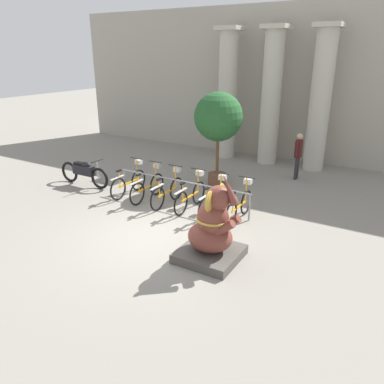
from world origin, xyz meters
The scene contains 16 objects.
ground_plane centered at (0.00, 0.00, 0.00)m, with size 60.00×60.00×0.00m, color gray.
building_facade centered at (0.00, 8.60, 3.00)m, with size 20.00×0.20×6.00m.
column_left centered at (-1.85, 7.60, 2.62)m, with size 0.94×0.94×5.16m.
column_middle centered at (0.00, 7.60, 2.62)m, with size 0.94×0.94×5.16m.
column_right centered at (1.85, 7.60, 2.62)m, with size 0.94×0.94×5.16m.
bike_rack centered at (-0.57, 1.95, 0.62)m, with size 4.33×0.05×0.77m.
bicycle_0 centered at (-2.44, 1.87, 0.42)m, with size 0.48×1.68×1.09m.
bicycle_1 centered at (-1.69, 1.84, 0.42)m, with size 0.48×1.68×1.09m.
bicycle_2 centered at (-0.94, 1.81, 0.42)m, with size 0.48×1.68×1.09m.
bicycle_3 centered at (-0.20, 1.86, 0.42)m, with size 0.48×1.68×1.09m.
bicycle_4 centered at (0.55, 1.83, 0.42)m, with size 0.48×1.68×1.09m.
bicycle_5 centered at (1.29, 1.86, 0.42)m, with size 0.48×1.68×1.09m.
elephant_statue centered at (1.60, -0.29, 0.67)m, with size 1.27×1.27×1.99m.
motorcycle centered at (-4.29, 1.79, 0.47)m, with size 2.10×0.55×0.95m.
person_pedestrian centered at (1.64, 6.06, 0.97)m, with size 0.22×0.47×1.63m.
potted_tree centered at (-0.52, 4.13, 2.20)m, with size 1.57×1.57×3.07m.
Camera 1 is at (4.83, -6.64, 4.21)m, focal length 35.00 mm.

